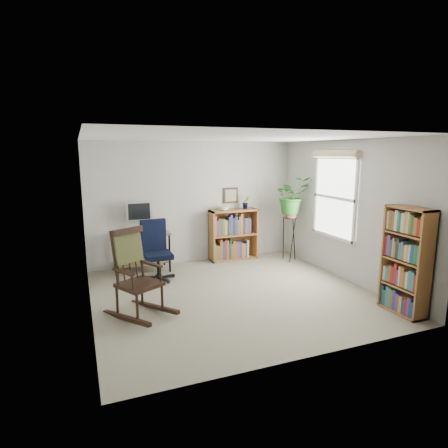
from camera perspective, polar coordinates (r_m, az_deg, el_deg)
name	(u,v)px	position (r m, az deg, el deg)	size (l,w,h in m)	color
floor	(233,294)	(5.97, 1.43, -10.63)	(4.20, 4.00, 0.00)	gray
ceiling	(234,137)	(5.56, 1.55, 13.06)	(4.20, 4.00, 0.00)	white
wall_back	(195,203)	(7.50, -4.48, 3.26)	(4.20, 0.00, 2.40)	#B6B6B2
wall_front	(310,251)	(3.92, 12.96, -3.98)	(4.20, 0.00, 2.40)	#B6B6B2
wall_left	(86,229)	(5.21, -20.31, -0.73)	(0.00, 4.00, 2.40)	#B6B6B2
wall_right	(347,211)	(6.73, 18.19, 1.89)	(0.00, 4.00, 2.40)	#B6B6B2
window	(334,198)	(6.91, 16.46, 3.88)	(0.12, 1.20, 1.50)	white
desk	(142,252)	(7.13, -12.41, -4.19)	(1.02, 0.56, 0.73)	olive
monitor	(139,217)	(7.13, -12.80, 1.12)	(0.46, 0.16, 0.56)	#BAB9BE
keyboard	(142,233)	(6.93, -12.38, -1.40)	(0.40, 0.15, 0.03)	black
office_chair	(158,251)	(6.54, -10.06, -4.00)	(0.58, 0.58, 1.06)	black
rocking_chair	(139,273)	(5.17, -12.82, -7.24)	(0.63, 1.04, 1.21)	black
low_bookshelf	(233,235)	(7.71, 1.44, -1.62)	(0.99, 0.33, 1.04)	#986031
tall_bookshelf	(406,261)	(5.66, 26.01, -5.09)	(0.28, 0.65, 1.48)	#986031
plant_stand	(290,236)	(7.73, 10.03, -1.74)	(0.29, 0.29, 1.05)	black
spider_plant	(292,177)	(7.56, 10.32, 7.00)	(1.69, 1.88, 1.46)	#296D26
potted_plant_small	(246,206)	(7.73, 3.35, 2.73)	(0.13, 0.24, 0.11)	#296D26
framed_picture	(231,195)	(7.72, 1.04, 4.38)	(0.32, 0.04, 0.32)	black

